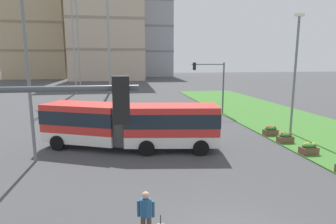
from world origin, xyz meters
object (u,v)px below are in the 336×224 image
(articulated_bus, at_px, (130,124))
(flower_planter_2, at_px, (309,149))
(apartment_tower_westcentre, at_px, (106,8))
(apartment_tower_centre, at_px, (150,29))
(streetlight_median, at_px, (295,70))
(streetlight_left, at_px, (28,71))
(flower_planter_3, at_px, (285,138))
(flower_planter_4, at_px, (271,131))
(traffic_light_far_right, at_px, (213,79))
(pedestrian_crossing, at_px, (146,213))

(articulated_bus, bearing_deg, flower_planter_2, -16.74)
(apartment_tower_westcentre, relative_size, apartment_tower_centre, 1.23)
(articulated_bus, relative_size, streetlight_median, 1.27)
(streetlight_left, xyz_separation_m, apartment_tower_westcentre, (1.60, 76.18, 16.40))
(flower_planter_3, bearing_deg, articulated_bus, 176.35)
(flower_planter_4, height_order, streetlight_median, streetlight_median)
(flower_planter_3, height_order, apartment_tower_centre, apartment_tower_centre)
(streetlight_left, xyz_separation_m, apartment_tower_centre, (16.81, 93.68, 12.37))
(streetlight_median, distance_m, apartment_tower_westcentre, 76.64)
(flower_planter_4, relative_size, streetlight_left, 0.11)
(traffic_light_far_right, relative_size, streetlight_left, 0.58)
(streetlight_left, bearing_deg, streetlight_median, 10.09)
(streetlight_left, height_order, apartment_tower_centre, apartment_tower_centre)
(flower_planter_3, bearing_deg, apartment_tower_westcentre, 101.33)
(flower_planter_2, height_order, streetlight_median, streetlight_median)
(flower_planter_3, bearing_deg, streetlight_left, -176.66)
(pedestrian_crossing, relative_size, apartment_tower_westcentre, 0.04)
(flower_planter_2, distance_m, streetlight_left, 17.44)
(traffic_light_far_right, height_order, apartment_tower_centre, apartment_tower_centre)
(flower_planter_3, xyz_separation_m, apartment_tower_centre, (0.15, 92.71, 17.26))
(articulated_bus, relative_size, flower_planter_3, 10.86)
(flower_planter_4, distance_m, streetlight_median, 5.08)
(articulated_bus, height_order, flower_planter_4, articulated_bus)
(streetlight_left, distance_m, streetlight_median, 18.85)
(traffic_light_far_right, bearing_deg, flower_planter_4, -80.47)
(traffic_light_far_right, bearing_deg, apartment_tower_centre, 88.75)
(flower_planter_2, xyz_separation_m, apartment_tower_westcentre, (-15.06, 77.82, 21.29))
(pedestrian_crossing, distance_m, flower_planter_4, 15.95)
(flower_planter_4, xyz_separation_m, apartment_tower_westcentre, (-15.06, 73.15, 21.29))
(pedestrian_crossing, distance_m, flower_planter_2, 12.95)
(streetlight_median, distance_m, apartment_tower_centre, 91.27)
(flower_planter_2, xyz_separation_m, streetlight_median, (1.90, 4.94, 4.70))
(traffic_light_far_right, bearing_deg, streetlight_left, -139.84)
(apartment_tower_centre, bearing_deg, pedestrian_crossing, -96.17)
(apartment_tower_westcentre, bearing_deg, traffic_light_far_right, -78.05)
(flower_planter_4, xyz_separation_m, apartment_tower_centre, (0.15, 90.65, 17.26))
(flower_planter_2, bearing_deg, apartment_tower_centre, 89.91)
(flower_planter_2, distance_m, traffic_light_far_right, 14.84)
(articulated_bus, relative_size, flower_planter_2, 10.86)
(flower_planter_4, relative_size, streetlight_median, 0.12)
(apartment_tower_westcentre, bearing_deg, flower_planter_2, -79.04)
(pedestrian_crossing, xyz_separation_m, traffic_light_far_right, (9.28, 21.29, 2.92))
(flower_planter_2, xyz_separation_m, flower_planter_4, (0.00, 4.67, 0.00))
(streetlight_median, xyz_separation_m, apartment_tower_centre, (-1.75, 90.38, 12.55))
(articulated_bus, xyz_separation_m, streetlight_median, (12.93, 1.63, 3.48))
(pedestrian_crossing, distance_m, apartment_tower_westcentre, 87.38)
(apartment_tower_centre, bearing_deg, traffic_light_far_right, -91.25)
(apartment_tower_westcentre, xyz_separation_m, apartment_tower_centre, (15.21, 17.50, -4.03))
(apartment_tower_westcentre, bearing_deg, pedestrian_crossing, -87.19)
(pedestrian_crossing, xyz_separation_m, apartment_tower_centre, (11.05, 102.29, 16.68))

